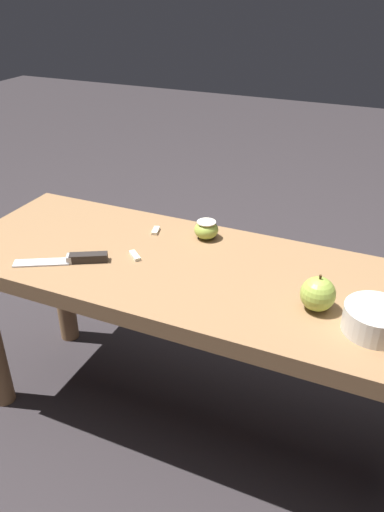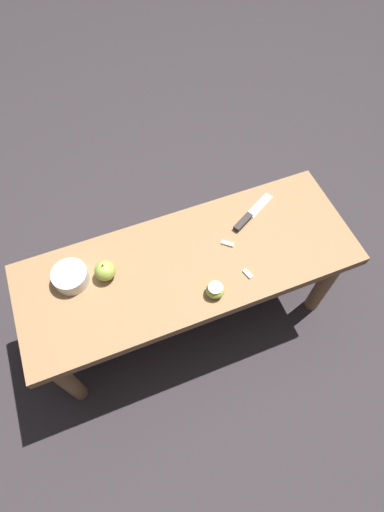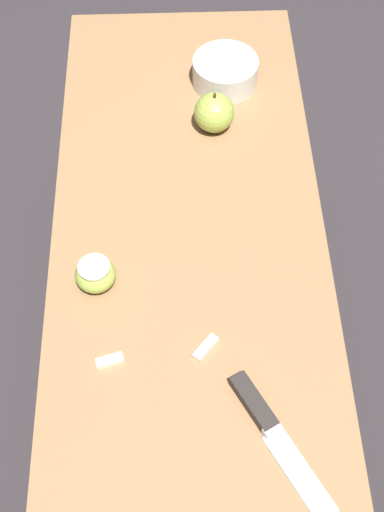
{
  "view_description": "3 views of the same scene",
  "coord_description": "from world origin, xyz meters",
  "px_view_note": "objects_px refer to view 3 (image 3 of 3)",
  "views": [
    {
      "loc": [
        0.38,
        -0.9,
        1.08
      ],
      "look_at": [
        -0.01,
        -0.0,
        0.52
      ],
      "focal_mm": 35.0,
      "sensor_mm": 36.0,
      "label": 1
    },
    {
      "loc": [
        0.23,
        0.63,
        1.71
      ],
      "look_at": [
        -0.01,
        -0.0,
        0.52
      ],
      "focal_mm": 28.0,
      "sensor_mm": 36.0,
      "label": 2
    },
    {
      "loc": [
        -0.61,
        0.02,
        1.41
      ],
      "look_at": [
        -0.01,
        -0.0,
        0.52
      ],
      "focal_mm": 50.0,
      "sensor_mm": 36.0,
      "label": 3
    }
  ],
  "objects_px": {
    "knife": "(266,423)",
    "apple_whole": "(214,113)",
    "wooden_bench": "(190,285)",
    "bowl": "(225,72)",
    "apple_cut": "(95,274)"
  },
  "relations": [
    {
      "from": "knife",
      "to": "apple_whole",
      "type": "xyz_separation_m",
      "value": [
        0.55,
        0.04,
        0.03
      ]
    },
    {
      "from": "wooden_bench",
      "to": "apple_whole",
      "type": "xyz_separation_m",
      "value": [
        0.28,
        -0.05,
        0.11
      ]
    },
    {
      "from": "bowl",
      "to": "wooden_bench",
      "type": "bearing_deg",
      "value": 168.7
    },
    {
      "from": "apple_cut",
      "to": "bowl",
      "type": "xyz_separation_m",
      "value": [
        0.43,
        -0.22,
        0.0
      ]
    },
    {
      "from": "wooden_bench",
      "to": "apple_cut",
      "type": "bearing_deg",
      "value": 105.41
    },
    {
      "from": "apple_whole",
      "to": "apple_cut",
      "type": "height_order",
      "value": "apple_whole"
    },
    {
      "from": "knife",
      "to": "bowl",
      "type": "bearing_deg",
      "value": 152.79
    },
    {
      "from": "knife",
      "to": "bowl",
      "type": "height_order",
      "value": "bowl"
    },
    {
      "from": "knife",
      "to": "apple_cut",
      "type": "height_order",
      "value": "apple_cut"
    },
    {
      "from": "knife",
      "to": "apple_cut",
      "type": "bearing_deg",
      "value": -163.19
    },
    {
      "from": "apple_cut",
      "to": "bowl",
      "type": "relative_size",
      "value": 0.51
    },
    {
      "from": "wooden_bench",
      "to": "bowl",
      "type": "bearing_deg",
      "value": -11.3
    },
    {
      "from": "apple_cut",
      "to": "apple_whole",
      "type": "bearing_deg",
      "value": -31.37
    },
    {
      "from": "apple_whole",
      "to": "apple_cut",
      "type": "xyz_separation_m",
      "value": [
        -0.32,
        0.19,
        -0.01
      ]
    },
    {
      "from": "knife",
      "to": "bowl",
      "type": "distance_m",
      "value": 0.67
    }
  ]
}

